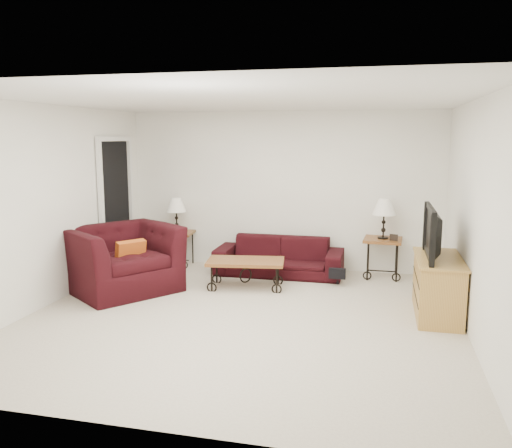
{
  "coord_description": "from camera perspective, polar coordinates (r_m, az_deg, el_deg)",
  "views": [
    {
      "loc": [
        1.53,
        -5.73,
        2.09
      ],
      "look_at": [
        0.0,
        0.7,
        1.0
      ],
      "focal_mm": 36.84,
      "sensor_mm": 36.0,
      "label": 1
    }
  ],
  "objects": [
    {
      "name": "sofa",
      "position": [
        8.09,
        2.5,
        -3.53
      ],
      "size": [
        1.94,
        0.76,
        0.57
      ],
      "primitive_type": "imported",
      "color": "black",
      "rests_on": "ground"
    },
    {
      "name": "side_table_right",
      "position": [
        8.13,
        13.54,
        -3.62
      ],
      "size": [
        0.58,
        0.58,
        0.6
      ],
      "primitive_type": "cube",
      "rotation": [
        0.0,
        0.0,
        -0.06
      ],
      "color": "brown",
      "rests_on": "ground"
    },
    {
      "name": "lamp_left",
      "position": [
        8.64,
        -8.63,
        0.97
      ],
      "size": [
        0.35,
        0.35,
        0.56
      ],
      "primitive_type": null,
      "rotation": [
        0.0,
        0.0,
        0.11
      ],
      "color": "black",
      "rests_on": "side_table_left"
    },
    {
      "name": "throw_pillow",
      "position": [
        7.3,
        -13.48,
        -3.31
      ],
      "size": [
        0.32,
        0.39,
        0.4
      ],
      "primitive_type": "cube",
      "rotation": [
        0.0,
        0.0,
        0.94
      ],
      "color": "#BD3B18",
      "rests_on": "armchair"
    },
    {
      "name": "photo_frame_right",
      "position": [
        7.91,
        14.73,
        -1.43
      ],
      "size": [
        0.12,
        0.05,
        0.1
      ],
      "primitive_type": "cube",
      "rotation": [
        0.0,
        0.0,
        -0.27
      ],
      "color": "black",
      "rests_on": "side_table_right"
    },
    {
      "name": "ceiling",
      "position": [
        5.94,
        -1.61,
        13.32
      ],
      "size": [
        5.0,
        5.0,
        0.0
      ],
      "primitive_type": "plane",
      "color": "white",
      "rests_on": "wall_back"
    },
    {
      "name": "tv_stand",
      "position": [
        6.59,
        19.11,
        -6.46
      ],
      "size": [
        0.49,
        1.17,
        0.7
      ],
      "primitive_type": "cube",
      "color": "#B98F44",
      "rests_on": "ground"
    },
    {
      "name": "ground",
      "position": [
        6.28,
        -1.5,
        -10.06
      ],
      "size": [
        5.0,
        5.0,
        0.0
      ],
      "primitive_type": "plane",
      "color": "beige",
      "rests_on": "ground"
    },
    {
      "name": "wall_right",
      "position": [
        5.87,
        22.76,
        0.4
      ],
      "size": [
        0.02,
        5.0,
        2.5
      ],
      "primitive_type": "cube",
      "color": "white",
      "rests_on": "ground"
    },
    {
      "name": "wall_back",
      "position": [
        8.41,
        2.85,
        3.63
      ],
      "size": [
        5.0,
        0.02,
        2.5
      ],
      "primitive_type": "cube",
      "color": "white",
      "rests_on": "ground"
    },
    {
      "name": "wall_left",
      "position": [
        7.05,
        -21.6,
        1.87
      ],
      "size": [
        0.02,
        5.0,
        2.5
      ],
      "primitive_type": "cube",
      "color": "white",
      "rests_on": "ground"
    },
    {
      "name": "photo_frame_left",
      "position": [
        8.6,
        -9.89,
        -0.69
      ],
      "size": [
        0.11,
        0.05,
        0.09
      ],
      "primitive_type": "cube",
      "rotation": [
        0.0,
        0.0,
        0.28
      ],
      "color": "black",
      "rests_on": "side_table_left"
    },
    {
      "name": "wall_front",
      "position": [
        3.67,
        -11.68,
        -4.1
      ],
      "size": [
        5.0,
        0.02,
        2.5
      ],
      "primitive_type": "cube",
      "color": "white",
      "rests_on": "ground"
    },
    {
      "name": "television",
      "position": [
        6.45,
        19.24,
        -0.87
      ],
      "size": [
        0.14,
        1.05,
        0.6
      ],
      "primitive_type": "imported",
      "rotation": [
        0.0,
        0.0,
        -1.57
      ],
      "color": "black",
      "rests_on": "tv_stand"
    },
    {
      "name": "armchair",
      "position": [
        7.42,
        -14.32,
        -3.71
      ],
      "size": [
        1.78,
        1.82,
        0.89
      ],
      "primitive_type": "imported",
      "rotation": [
        0.0,
        0.0,
        0.94
      ],
      "color": "black",
      "rests_on": "ground"
    },
    {
      "name": "lamp_right",
      "position": [
        8.02,
        13.71,
        0.56
      ],
      "size": [
        0.36,
        0.36,
        0.6
      ],
      "primitive_type": null,
      "rotation": [
        0.0,
        0.0,
        -0.06
      ],
      "color": "black",
      "rests_on": "side_table_right"
    },
    {
      "name": "doorway",
      "position": [
        8.46,
        -14.97,
        1.79
      ],
      "size": [
        0.08,
        0.94,
        2.04
      ],
      "primitive_type": "cube",
      "color": "black",
      "rests_on": "ground"
    },
    {
      "name": "coffee_table",
      "position": [
        7.4,
        -1.13,
        -5.43
      ],
      "size": [
        1.14,
        0.73,
        0.4
      ],
      "primitive_type": "cube",
      "rotation": [
        0.0,
        0.0,
        0.15
      ],
      "color": "brown",
      "rests_on": "ground"
    },
    {
      "name": "side_table_left",
      "position": [
        8.74,
        -8.54,
        -2.67
      ],
      "size": [
        0.57,
        0.57,
        0.56
      ],
      "primitive_type": "cube",
      "rotation": [
        0.0,
        0.0,
        0.11
      ],
      "color": "brown",
      "rests_on": "ground"
    },
    {
      "name": "backpack",
      "position": [
        7.64,
        8.9,
        -4.79
      ],
      "size": [
        0.42,
        0.36,
        0.47
      ],
      "primitive_type": "ellipsoid",
      "rotation": [
        0.0,
        0.0,
        -0.26
      ],
      "color": "black",
      "rests_on": "ground"
    }
  ]
}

